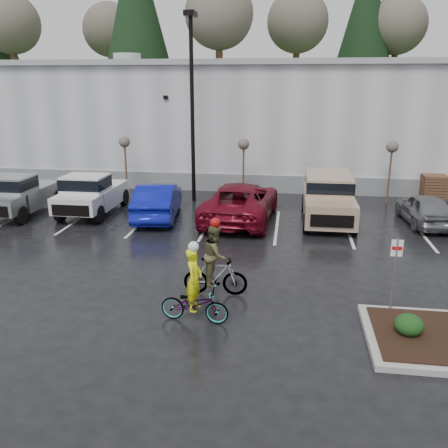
# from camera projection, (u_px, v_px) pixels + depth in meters

# --- Properties ---
(ground) EXTENTS (120.00, 120.00, 0.00)m
(ground) POSITION_uv_depth(u_px,v_px,m) (248.00, 310.00, 13.10)
(ground) COLOR black
(ground) RESTS_ON ground
(warehouse) EXTENTS (60.50, 15.50, 7.20)m
(warehouse) POSITION_uv_depth(u_px,v_px,m) (279.00, 117.00, 32.87)
(warehouse) COLOR #AAACAE
(warehouse) RESTS_ON ground
(wooded_ridge) EXTENTS (80.00, 25.00, 6.00)m
(wooded_ridge) POSITION_uv_depth(u_px,v_px,m) (285.00, 108.00, 54.85)
(wooded_ridge) COLOR #27441C
(wooded_ridge) RESTS_ON ground
(lamppost) EXTENTS (0.50, 1.00, 9.22)m
(lamppost) POSITION_uv_depth(u_px,v_px,m) (192.00, 89.00, 23.35)
(lamppost) COLOR black
(lamppost) RESTS_ON ground
(sapling_west) EXTENTS (0.60, 0.60, 3.20)m
(sapling_west) POSITION_uv_depth(u_px,v_px,m) (125.00, 145.00, 25.70)
(sapling_west) COLOR #44271B
(sapling_west) RESTS_ON ground
(sapling_mid) EXTENTS (0.60, 0.60, 3.20)m
(sapling_mid) POSITION_uv_depth(u_px,v_px,m) (244.00, 147.00, 24.82)
(sapling_mid) COLOR #44271B
(sapling_mid) RESTS_ON ground
(sapling_east) EXTENTS (0.60, 0.60, 3.20)m
(sapling_east) POSITION_uv_depth(u_px,v_px,m) (392.00, 150.00, 23.80)
(sapling_east) COLOR #44271B
(sapling_east) RESTS_ON ground
(pallet_stack_a) EXTENTS (1.20, 1.20, 1.35)m
(pallet_stack_a) POSITION_uv_depth(u_px,v_px,m) (433.00, 187.00, 25.01)
(pallet_stack_a) COLOR #44271B
(pallet_stack_a) RESTS_ON ground
(shrub_a) EXTENTS (0.70, 0.70, 0.52)m
(shrub_a) POSITION_uv_depth(u_px,v_px,m) (409.00, 325.00, 11.49)
(shrub_a) COLOR black
(shrub_a) RESTS_ON curb_island
(fire_lane_sign) EXTENTS (0.30, 0.05, 2.20)m
(fire_lane_sign) POSITION_uv_depth(u_px,v_px,m) (395.00, 268.00, 12.36)
(fire_lane_sign) COLOR gray
(fire_lane_sign) RESTS_ON ground
(pickup_silver) EXTENTS (2.10, 5.20, 1.96)m
(pickup_silver) POSITION_uv_depth(u_px,v_px,m) (22.00, 193.00, 22.53)
(pickup_silver) COLOR #9EA1A5
(pickup_silver) RESTS_ON ground
(pickup_white) EXTENTS (2.10, 5.20, 1.96)m
(pickup_white) POSITION_uv_depth(u_px,v_px,m) (94.00, 192.00, 22.66)
(pickup_white) COLOR silver
(pickup_white) RESTS_ON ground
(car_blue) EXTENTS (2.35, 5.11, 1.62)m
(car_blue) POSITION_uv_depth(u_px,v_px,m) (158.00, 201.00, 21.72)
(car_blue) COLOR #0E159B
(car_blue) RESTS_ON ground
(car_red) EXTENTS (3.28, 6.36, 1.72)m
(car_red) POSITION_uv_depth(u_px,v_px,m) (241.00, 201.00, 21.36)
(car_red) COLOR maroon
(car_red) RESTS_ON ground
(suv_tan) EXTENTS (2.20, 5.10, 2.06)m
(suv_tan) POSITION_uv_depth(u_px,v_px,m) (328.00, 199.00, 21.06)
(suv_tan) COLOR tan
(suv_tan) RESTS_ON ground
(car_grey) EXTENTS (1.95, 4.20, 1.39)m
(car_grey) POSITION_uv_depth(u_px,v_px,m) (425.00, 209.00, 20.74)
(car_grey) COLOR slate
(car_grey) RESTS_ON ground
(cyclist_hivis) EXTENTS (1.88, 0.79, 2.22)m
(cyclist_hivis) POSITION_uv_depth(u_px,v_px,m) (194.00, 297.00, 12.32)
(cyclist_hivis) COLOR #3F3F44
(cyclist_hivis) RESTS_ON ground
(cyclist_olive) EXTENTS (1.84, 0.89, 2.36)m
(cyclist_olive) POSITION_uv_depth(u_px,v_px,m) (215.00, 267.00, 13.84)
(cyclist_olive) COLOR #3F3F44
(cyclist_olive) RESTS_ON ground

